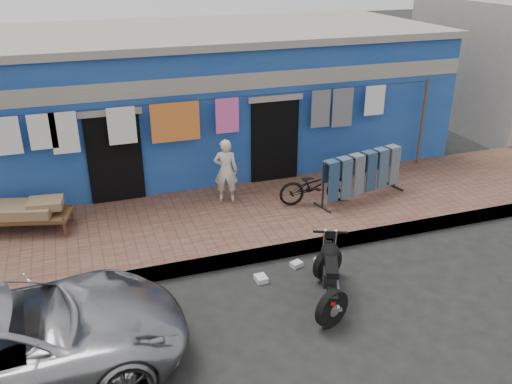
% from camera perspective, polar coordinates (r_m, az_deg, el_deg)
% --- Properties ---
extents(ground, '(80.00, 80.00, 0.00)m').
position_cam_1_polar(ground, '(8.57, 4.49, -12.26)').
color(ground, black).
rests_on(ground, ground).
extents(sidewalk, '(28.00, 3.00, 0.25)m').
position_cam_1_polar(sidewalk, '(10.91, -1.72, -2.90)').
color(sidewalk, brown).
rests_on(sidewalk, ground).
extents(curb, '(28.00, 0.10, 0.25)m').
position_cam_1_polar(curb, '(9.70, 0.88, -6.57)').
color(curb, gray).
rests_on(curb, ground).
extents(building, '(12.20, 5.20, 3.36)m').
position_cam_1_polar(building, '(14.00, -6.81, 9.91)').
color(building, navy).
rests_on(building, ground).
extents(clothesline, '(10.06, 0.06, 2.10)m').
position_cam_1_polar(clothesline, '(11.28, -6.29, 7.17)').
color(clothesline, brown).
rests_on(clothesline, sidewalk).
extents(car, '(4.82, 2.47, 1.32)m').
position_cam_1_polar(car, '(7.57, -25.18, -14.24)').
color(car, '#A9AAAE').
rests_on(car, ground).
extents(seated_person, '(0.57, 0.47, 1.35)m').
position_cam_1_polar(seated_person, '(11.18, -3.20, 2.27)').
color(seated_person, beige).
rests_on(seated_person, sidewalk).
extents(bicycle, '(1.57, 0.71, 0.98)m').
position_cam_1_polar(bicycle, '(11.18, 6.29, 1.13)').
color(bicycle, black).
rests_on(bicycle, sidewalk).
extents(motorcycle, '(1.68, 1.96, 1.01)m').
position_cam_1_polar(motorcycle, '(8.54, 7.82, -8.47)').
color(motorcycle, black).
rests_on(motorcycle, ground).
extents(charpoy, '(2.07, 1.63, 0.56)m').
position_cam_1_polar(charpoy, '(10.99, -22.92, -2.36)').
color(charpoy, brown).
rests_on(charpoy, sidewalk).
extents(jeans_rack, '(2.34, 1.38, 1.03)m').
position_cam_1_polar(jeans_rack, '(11.57, 11.04, 1.77)').
color(jeans_rack, black).
rests_on(jeans_rack, sidewalk).
extents(litter_a, '(0.23, 0.21, 0.09)m').
position_cam_1_polar(litter_a, '(9.59, 4.27, -7.59)').
color(litter_a, silver).
rests_on(litter_a, ground).
extents(litter_b, '(0.17, 0.16, 0.07)m').
position_cam_1_polar(litter_b, '(9.77, 6.52, -7.10)').
color(litter_b, silver).
rests_on(litter_b, ground).
extents(litter_c, '(0.19, 0.24, 0.09)m').
position_cam_1_polar(litter_c, '(9.18, 0.53, -9.11)').
color(litter_c, silver).
rests_on(litter_c, ground).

